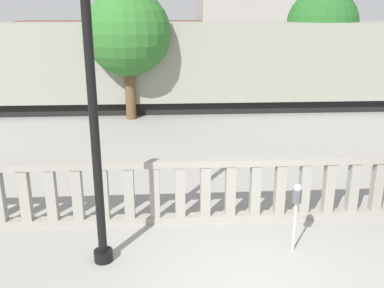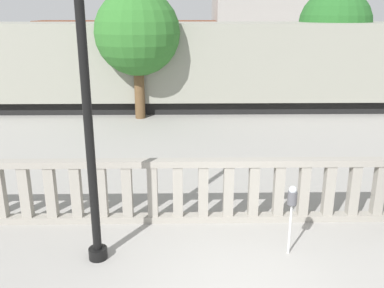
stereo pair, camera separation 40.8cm
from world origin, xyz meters
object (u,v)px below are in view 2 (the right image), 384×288
Objects in this scene: lamppost at (86,97)px; train_far at (197,42)px; train_near at (226,64)px; tree_right at (137,33)px; parking_meter at (292,200)px; tree_left at (335,25)px.

train_far is at bearing 84.63° from lamppost.
tree_right is at bearing -153.92° from train_near.
parking_meter is at bearing -88.18° from train_far.
tree_left reaches higher than tree_right.
tree_right is (-3.68, 10.18, 2.30)m from parking_meter.
tree_left is at bearing 10.12° from train_near.
lamppost is 0.22× the size of train_far.
parking_meter is at bearing 1.75° from lamppost.
train_far is at bearing 93.01° from train_near.
lamppost is 12.54m from train_near.
train_far is (-0.86, 27.10, 0.74)m from parking_meter.
train_near is (3.35, 12.05, -0.98)m from lamppost.
train_far reaches higher than parking_meter.
train_near is 15.18m from train_far.
tree_right is at bearing -99.44° from train_far.
parking_meter is at bearing -70.14° from tree_right.
tree_left is at bearing 17.25° from tree_right.
tree_left is 1.03× the size of tree_right.
train_near is at bearing -169.88° from tree_left.
tree_left is at bearing 57.44° from lamppost.
tree_right is at bearing 109.86° from parking_meter.
tree_left is (4.83, 12.82, 2.49)m from parking_meter.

